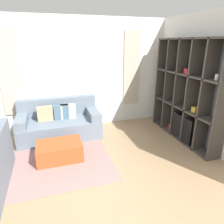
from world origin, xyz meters
The scene contains 6 objects.
wall_back centered at (0.00, 3.38, 1.36)m, with size 5.92×0.11×2.70m.
wall_right centered at (2.40, 1.67, 1.35)m, with size 0.07×4.55×2.70m, color white.
area_rug centered at (-0.98, 1.81, 0.01)m, with size 2.62×1.83×0.01m, color gray.
shelving_unit centered at (2.22, 1.95, 1.07)m, with size 0.34×2.06×2.21m.
couch_main centered at (-0.50, 2.90, 0.31)m, with size 1.82×0.90×0.86m.
ottoman centered at (-0.58, 1.86, 0.17)m, with size 0.82×0.55×0.34m.
Camera 1 is at (-0.64, -1.60, 2.13)m, focal length 32.00 mm.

